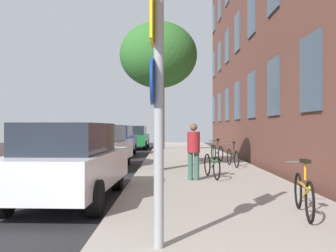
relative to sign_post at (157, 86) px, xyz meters
name	(u,v)px	position (x,y,z in m)	size (l,w,h in m)	color
ground_plane	(111,164)	(-2.28, 11.23, -2.03)	(41.80, 41.80, 0.00)	#332D28
road_asphalt	(61,164)	(-4.38, 11.23, -2.03)	(7.00, 38.00, 0.01)	#232326
sidewalk	(194,162)	(1.22, 11.23, -1.97)	(4.20, 38.00, 0.12)	#9E9389
sign_post	(157,86)	(0.00, 0.00, 0.00)	(0.15, 0.60, 3.45)	gray
traffic_light	(162,108)	(-0.26, 19.86, 0.78)	(0.43, 0.24, 3.95)	black
tree_near	(158,57)	(-0.19, 7.96, 1.87)	(2.58, 2.58, 4.92)	#4C3823
bicycle_0	(303,193)	(2.33, 1.61, -1.56)	(0.47, 1.64, 0.92)	black
bicycle_1	(212,165)	(1.37, 6.07, -1.55)	(0.43, 1.61, 0.93)	black
bicycle_2	(233,157)	(2.49, 9.10, -1.56)	(0.42, 1.65, 0.90)	black
bicycle_3	(217,152)	(2.25, 11.63, -1.56)	(0.47, 1.60, 0.92)	black
pedestrian_0	(193,148)	(0.82, 5.60, -1.04)	(0.44, 0.44, 1.53)	#33594C
car_0	(70,161)	(-1.89, 3.24, -1.19)	(1.91, 4.33, 1.62)	silver
car_1	(100,146)	(-2.39, 9.32, -1.19)	(2.08, 4.09, 1.62)	#B7B7BC
car_2	(116,140)	(-2.59, 15.24, -1.19)	(1.82, 4.14, 1.62)	navy
car_3	(135,137)	(-2.16, 21.46, -1.19)	(1.77, 4.28, 1.62)	#19662D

